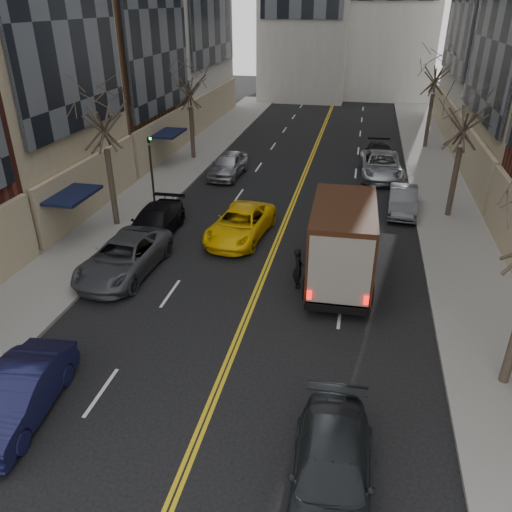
% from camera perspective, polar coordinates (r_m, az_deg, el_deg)
% --- Properties ---
extents(sidewalk_left, '(4.00, 66.00, 0.15)m').
position_cam_1_polar(sidewalk_left, '(33.96, -10.69, 8.21)').
color(sidewalk_left, slate).
rests_on(sidewalk_left, ground).
extents(sidewalk_right, '(4.00, 66.00, 0.15)m').
position_cam_1_polar(sidewalk_right, '(31.94, 20.95, 5.63)').
color(sidewalk_right, slate).
rests_on(sidewalk_right, ground).
extents(tree_lf_mid, '(3.20, 3.20, 8.91)m').
position_cam_1_polar(tree_lf_mid, '(26.16, -17.41, 16.66)').
color(tree_lf_mid, '#382D23').
rests_on(tree_lf_mid, sidewalk_left).
extents(tree_lf_far, '(3.20, 3.20, 8.12)m').
position_cam_1_polar(tree_lf_far, '(38.03, -7.69, 19.68)').
color(tree_lf_far, '#382D23').
rests_on(tree_lf_far, sidewalk_left).
extents(tree_rt_mid, '(3.20, 3.20, 8.32)m').
position_cam_1_polar(tree_rt_mid, '(28.45, 23.11, 15.65)').
color(tree_rt_mid, '#382D23').
rests_on(tree_rt_mid, sidewalk_right).
extents(tree_rt_far, '(3.20, 3.20, 9.11)m').
position_cam_1_polar(tree_rt_far, '(43.10, 20.08, 20.22)').
color(tree_rt_far, '#382D23').
rests_on(tree_rt_far, sidewalk_right).
extents(traffic_signal, '(0.29, 0.26, 4.70)m').
position_cam_1_polar(traffic_signal, '(28.15, -11.89, 10.02)').
color(traffic_signal, black).
rests_on(traffic_signal, sidewalk_left).
extents(ups_truck, '(2.89, 6.75, 3.66)m').
position_cam_1_polar(ups_truck, '(21.25, 9.78, 1.67)').
color(ups_truck, black).
rests_on(ups_truck, ground).
extents(observer_sedan, '(2.12, 4.99, 1.44)m').
position_cam_1_polar(observer_sedan, '(13.23, 8.60, -23.30)').
color(observer_sedan, black).
rests_on(observer_sedan, ground).
extents(taxi, '(3.04, 5.63, 1.50)m').
position_cam_1_polar(taxi, '(25.35, -1.80, 3.68)').
color(taxi, yellow).
rests_on(taxi, ground).
extents(pedestrian, '(0.54, 0.72, 1.78)m').
position_cam_1_polar(pedestrian, '(20.93, 4.84, -1.36)').
color(pedestrian, black).
rests_on(pedestrian, ground).
extents(parked_lf_b, '(2.07, 4.72, 1.51)m').
position_cam_1_polar(parked_lf_b, '(16.38, -25.46, -14.12)').
color(parked_lf_b, '#101233').
rests_on(parked_lf_b, ground).
extents(parked_lf_c, '(2.86, 5.76, 1.57)m').
position_cam_1_polar(parked_lf_c, '(22.71, -14.86, -0.11)').
color(parked_lf_c, '#44464B').
rests_on(parked_lf_c, ground).
extents(parked_lf_d, '(2.16, 5.10, 1.47)m').
position_cam_1_polar(parked_lf_d, '(26.10, -11.53, 3.80)').
color(parked_lf_d, black).
rests_on(parked_lf_d, ground).
extents(parked_lf_e, '(2.08, 4.82, 1.62)m').
position_cam_1_polar(parked_lf_e, '(34.81, -3.16, 10.39)').
color(parked_lf_e, '#9A9CA1').
rests_on(parked_lf_e, ground).
extents(parked_rt_a, '(1.74, 4.45, 1.44)m').
position_cam_1_polar(parked_rt_a, '(29.72, 16.42, 6.13)').
color(parked_rt_a, '#53565C').
rests_on(parked_rt_a, ground).
extents(parked_rt_b, '(3.06, 6.04, 1.64)m').
position_cam_1_polar(parked_rt_b, '(35.67, 14.10, 10.04)').
color(parked_rt_b, '#A6AAAE').
rests_on(parked_rt_b, ground).
extents(parked_rt_c, '(2.25, 5.02, 1.43)m').
position_cam_1_polar(parked_rt_c, '(38.57, 13.97, 11.17)').
color(parked_rt_c, black).
rests_on(parked_rt_c, ground).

